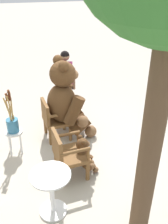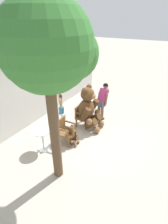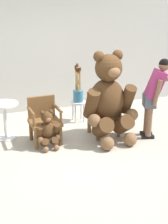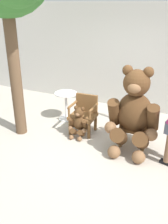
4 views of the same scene
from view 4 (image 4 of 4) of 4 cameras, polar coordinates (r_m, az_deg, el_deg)
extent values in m
plane|color=#B2A899|center=(5.30, 3.71, -7.79)|extent=(60.00, 60.00, 0.00)
cube|color=beige|center=(6.95, 11.72, 11.90)|extent=(10.00, 0.16, 2.80)
cube|color=brown|center=(5.65, -0.25, -1.01)|extent=(0.59, 0.55, 0.07)
cylinder|color=brown|center=(5.66, -3.22, -3.48)|extent=(0.07, 0.07, 0.37)
cylinder|color=brown|center=(5.49, 1.13, -4.32)|extent=(0.07, 0.07, 0.37)
cylinder|color=brown|center=(6.00, -1.50, -1.79)|extent=(0.07, 0.07, 0.37)
cylinder|color=brown|center=(5.84, 2.64, -2.53)|extent=(0.07, 0.07, 0.37)
cube|color=brown|center=(5.75, 0.63, 2.10)|extent=(0.52, 0.09, 0.42)
cylinder|color=brown|center=(5.64, -2.60, 1.75)|extent=(0.08, 0.48, 0.06)
cylinder|color=brown|center=(5.51, -3.49, -0.06)|extent=(0.05, 0.05, 0.22)
cylinder|color=brown|center=(5.46, 2.17, 1.01)|extent=(0.08, 0.48, 0.06)
cylinder|color=brown|center=(5.32, 1.36, -0.89)|extent=(0.05, 0.05, 0.22)
cube|color=brown|center=(5.29, 11.47, -3.33)|extent=(0.59, 0.56, 0.07)
cylinder|color=brown|center=(5.24, 8.36, -6.05)|extent=(0.07, 0.07, 0.37)
cylinder|color=brown|center=(5.18, 13.32, -6.89)|extent=(0.07, 0.07, 0.37)
cylinder|color=brown|center=(5.61, 9.40, -4.05)|extent=(0.07, 0.07, 0.37)
cylinder|color=brown|center=(5.55, 14.04, -4.80)|extent=(0.07, 0.07, 0.37)
cube|color=brown|center=(5.39, 12.15, 0.03)|extent=(0.52, 0.10, 0.42)
cylinder|color=brown|center=(5.22, 9.01, -0.40)|extent=(0.09, 0.48, 0.06)
cylinder|color=brown|center=(5.08, 8.38, -2.43)|extent=(0.05, 0.05, 0.22)
cylinder|color=brown|center=(5.15, 14.42, -1.24)|extent=(0.09, 0.48, 0.06)
cylinder|color=brown|center=(5.01, 13.94, -3.32)|extent=(0.05, 0.05, 0.22)
ellipsoid|color=#4C3019|center=(5.02, 11.45, -0.11)|extent=(0.74, 0.64, 0.80)
sphere|color=#4C3019|center=(4.77, 11.95, 6.52)|extent=(0.51, 0.51, 0.51)
ellipsoid|color=brown|center=(4.58, 11.41, 5.33)|extent=(0.25, 0.20, 0.19)
sphere|color=black|center=(4.58, 11.42, 5.49)|extent=(0.08, 0.08, 0.08)
sphere|color=#4C3019|center=(4.78, 9.96, 9.38)|extent=(0.20, 0.20, 0.20)
sphere|color=#4C3019|center=(4.72, 14.54, 8.80)|extent=(0.20, 0.20, 0.20)
cylinder|color=#4C3019|center=(4.97, 6.92, -0.04)|extent=(0.26, 0.46, 0.61)
sphere|color=brown|center=(4.95, 6.06, -3.55)|extent=(0.24, 0.24, 0.24)
cylinder|color=#4C3019|center=(4.86, 15.48, -1.36)|extent=(0.26, 0.46, 0.61)
sphere|color=brown|center=(4.83, 15.10, -5.04)|extent=(0.24, 0.24, 0.24)
cylinder|color=#4C3019|center=(4.99, 7.97, -5.60)|extent=(0.33, 0.52, 0.47)
sphere|color=brown|center=(4.90, 6.87, -9.04)|extent=(0.25, 0.25, 0.25)
cylinder|color=#4C3019|center=(4.93, 12.83, -6.42)|extent=(0.33, 0.52, 0.47)
sphere|color=brown|center=(4.83, 12.35, -10.02)|extent=(0.25, 0.25, 0.25)
ellipsoid|color=#4C3019|center=(5.53, -1.06, -2.45)|extent=(0.31, 0.26, 0.34)
sphere|color=#4C3019|center=(5.41, -1.15, -0.06)|extent=(0.21, 0.21, 0.21)
ellipsoid|color=brown|center=(5.34, -1.54, -0.58)|extent=(0.11, 0.08, 0.08)
sphere|color=black|center=(5.34, -1.54, -0.53)|extent=(0.03, 0.03, 0.03)
sphere|color=#4C3019|center=(5.41, -1.89, 1.00)|extent=(0.08, 0.08, 0.08)
sphere|color=#4C3019|center=(5.36, -0.33, 0.74)|extent=(0.08, 0.08, 0.08)
cylinder|color=#4C3019|center=(5.55, -2.78, -2.41)|extent=(0.11, 0.19, 0.25)
sphere|color=brown|center=(5.55, -3.13, -3.72)|extent=(0.10, 0.10, 0.10)
cylinder|color=#4C3019|center=(5.43, 0.23, -2.97)|extent=(0.11, 0.19, 0.25)
sphere|color=brown|center=(5.43, 0.04, -4.34)|extent=(0.10, 0.10, 0.10)
cylinder|color=#4C3019|center=(5.55, -2.41, -4.51)|extent=(0.14, 0.22, 0.20)
sphere|color=brown|center=(5.52, -2.92, -5.77)|extent=(0.11, 0.11, 0.11)
cylinder|color=#4C3019|center=(5.49, -0.70, -4.85)|extent=(0.14, 0.22, 0.20)
sphere|color=brown|center=(5.45, -1.02, -6.17)|extent=(0.11, 0.11, 0.11)
cube|color=black|center=(4.99, 18.27, -10.94)|extent=(0.26, 0.16, 0.06)
cylinder|color=silver|center=(6.11, 11.33, 0.89)|extent=(0.34, 0.34, 0.03)
cylinder|color=silver|center=(6.27, 12.27, -0.89)|extent=(0.04, 0.04, 0.43)
cylinder|color=silver|center=(6.31, 10.53, -0.57)|extent=(0.04, 0.04, 0.43)
cylinder|color=silver|center=(6.09, 11.81, -1.59)|extent=(0.04, 0.04, 0.43)
cylinder|color=silver|center=(6.13, 10.02, -1.26)|extent=(0.04, 0.04, 0.43)
cylinder|color=teal|center=(6.05, 11.44, 2.15)|extent=(0.22, 0.22, 0.26)
cylinder|color=tan|center=(6.00, 11.49, 4.36)|extent=(0.09, 0.08, 0.58)
cylinder|color=#592D19|center=(5.90, 11.74, 7.37)|extent=(0.05, 0.05, 0.09)
cylinder|color=tan|center=(5.94, 11.42, 4.76)|extent=(0.12, 0.11, 0.69)
cylinder|color=#592D19|center=(5.83, 11.73, 8.36)|extent=(0.06, 0.05, 0.09)
cylinder|color=tan|center=(5.93, 11.92, 4.26)|extent=(0.05, 0.05, 0.61)
cylinder|color=#592D19|center=(5.83, 12.20, 7.44)|extent=(0.05, 0.05, 0.08)
cylinder|color=tan|center=(5.95, 11.76, 4.06)|extent=(0.05, 0.04, 0.56)
cylinder|color=#592D19|center=(5.85, 12.02, 6.99)|extent=(0.05, 0.05, 0.08)
cylinder|color=tan|center=(5.99, 11.27, 4.71)|extent=(0.08, 0.15, 0.64)
cylinder|color=#592D19|center=(5.88, 11.55, 8.06)|extent=(0.05, 0.06, 0.09)
cylinder|color=tan|center=(5.98, 11.64, 4.33)|extent=(0.13, 0.04, 0.58)
cylinder|color=#592D19|center=(5.88, 11.91, 7.41)|extent=(0.06, 0.05, 0.09)
cylinder|color=white|center=(6.21, -4.19, 4.26)|extent=(0.56, 0.56, 0.03)
cylinder|color=white|center=(6.34, -4.09, 1.19)|extent=(0.07, 0.07, 0.69)
cylinder|color=white|center=(6.47, -4.01, -1.51)|extent=(0.40, 0.40, 0.03)
cylinder|color=brown|center=(5.50, -15.52, 8.98)|extent=(0.25, 0.25, 2.89)
camera|label=1|loc=(7.66, -21.92, 24.37)|focal=40.00mm
camera|label=2|loc=(6.52, -55.26, 24.84)|focal=28.00mm
camera|label=3|loc=(3.38, -77.11, 1.52)|focal=50.00mm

